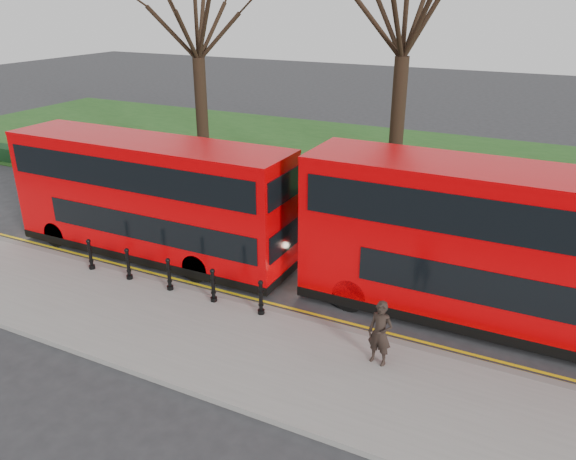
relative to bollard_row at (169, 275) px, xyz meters
The scene contains 13 objects.
ground 2.17m from the bollard_row, 40.81° to the left, with size 120.00×120.00×0.00m, color #28282B.
pavement 2.34m from the bollard_row, 46.54° to the right, with size 60.00×4.00×0.15m, color gray.
kerb 1.70m from the bollard_row, 12.62° to the left, with size 60.00×0.25×0.16m, color slate.
grass_verge 16.44m from the bollard_row, 84.54° to the left, with size 60.00×18.00×0.06m, color #1E4C19.
hedge 8.30m from the bollard_row, 79.14° to the left, with size 60.00×0.90×0.80m, color black.
yellow_line_outer 1.81m from the bollard_row, 22.58° to the left, with size 60.00×0.10×0.01m, color yellow.
yellow_line_inner 1.89m from the bollard_row, 28.53° to the left, with size 60.00×0.10×0.01m, color yellow.
tree_left 14.74m from the bollard_row, 119.56° to the left, with size 6.61×6.61×10.33m.
tree_mid 14.07m from the bollard_row, 72.57° to the left, with size 7.19×7.19×11.23m.
bollard_row is the anchor object (origin of this frame).
bus_lead 3.39m from the bollard_row, 137.51° to the left, with size 10.27×2.36×4.09m.
bus_rear 9.66m from the bollard_row, 16.13° to the left, with size 11.10×2.55×4.42m.
pedestrian 6.89m from the bollard_row, ahead, with size 0.61×0.40×1.67m, color black.
Camera 1 is at (8.38, -13.28, 8.45)m, focal length 35.00 mm.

